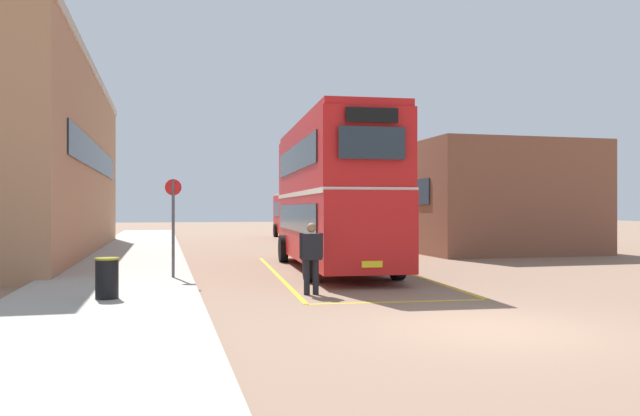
{
  "coord_description": "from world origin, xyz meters",
  "views": [
    {
      "loc": [
        -5.27,
        -9.23,
        1.99
      ],
      "look_at": [
        0.13,
        12.06,
        2.01
      ],
      "focal_mm": 34.74,
      "sensor_mm": 36.0,
      "label": 1
    }
  ],
  "objects_px": {
    "double_decker_bus": "(332,193)",
    "pedestrian_boarding": "(311,253)",
    "litter_bin": "(107,278)",
    "bus_stop_sign": "(173,218)",
    "single_deck_bus": "(299,214)"
  },
  "relations": [
    {
      "from": "double_decker_bus",
      "to": "pedestrian_boarding",
      "type": "height_order",
      "value": "double_decker_bus"
    },
    {
      "from": "double_decker_bus",
      "to": "pedestrian_boarding",
      "type": "relative_size",
      "value": 6.19
    },
    {
      "from": "pedestrian_boarding",
      "to": "litter_bin",
      "type": "relative_size",
      "value": 1.97
    },
    {
      "from": "single_deck_bus",
      "to": "bus_stop_sign",
      "type": "bearing_deg",
      "value": -110.22
    },
    {
      "from": "pedestrian_boarding",
      "to": "bus_stop_sign",
      "type": "relative_size",
      "value": 0.63
    },
    {
      "from": "double_decker_bus",
      "to": "bus_stop_sign",
      "type": "xyz_separation_m",
      "value": [
        -5.06,
        -2.26,
        -0.78
      ]
    },
    {
      "from": "single_deck_bus",
      "to": "double_decker_bus",
      "type": "bearing_deg",
      "value": -99.32
    },
    {
      "from": "bus_stop_sign",
      "to": "single_deck_bus",
      "type": "bearing_deg",
      "value": 69.78
    },
    {
      "from": "pedestrian_boarding",
      "to": "double_decker_bus",
      "type": "bearing_deg",
      "value": 69.93
    },
    {
      "from": "litter_bin",
      "to": "bus_stop_sign",
      "type": "bearing_deg",
      "value": 69.79
    },
    {
      "from": "pedestrian_boarding",
      "to": "litter_bin",
      "type": "xyz_separation_m",
      "value": [
        -4.44,
        -0.52,
        -0.39
      ]
    },
    {
      "from": "double_decker_bus",
      "to": "pedestrian_boarding",
      "type": "bearing_deg",
      "value": -110.07
    },
    {
      "from": "double_decker_bus",
      "to": "pedestrian_boarding",
      "type": "xyz_separation_m",
      "value": [
        -2.0,
        -5.49,
        -1.56
      ]
    },
    {
      "from": "single_deck_bus",
      "to": "litter_bin",
      "type": "height_order",
      "value": "single_deck_bus"
    },
    {
      "from": "double_decker_bus",
      "to": "litter_bin",
      "type": "bearing_deg",
      "value": -137.02
    }
  ]
}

